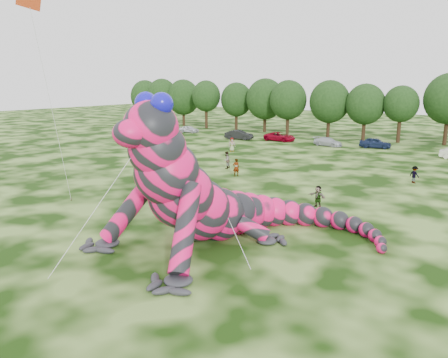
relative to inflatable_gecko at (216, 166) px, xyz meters
name	(u,v)px	position (x,y,z in m)	size (l,w,h in m)	color
ground	(92,270)	(-2.40, -7.38, -4.40)	(240.00, 240.00, 0.00)	#16330A
inflatable_gecko	(216,166)	(0.00, 0.00, 0.00)	(14.84, 17.62, 8.81)	#F50F61
flying_kite	(32,18)	(-11.26, -3.73, 8.69)	(4.09, 4.89, 15.15)	red
tree_0	(146,101)	(-56.96, 51.86, 0.35)	(6.91, 6.22, 9.51)	black
tree_1	(162,102)	(-50.76, 50.67, 0.50)	(6.74, 6.07, 9.81)	black
tree_2	(183,103)	(-45.42, 51.38, 0.42)	(7.04, 6.34, 9.64)	black
tree_3	(206,105)	(-38.12, 49.69, 0.32)	(5.81, 5.23, 9.44)	black
tree_4	(236,106)	(-32.04, 51.33, 0.12)	(6.22, 5.60, 9.06)	black
tree_5	(265,105)	(-25.53, 51.06, 0.49)	(7.16, 6.44, 9.80)	black
tree_6	(288,108)	(-19.96, 49.30, 0.34)	(6.52, 5.86, 9.49)	black
tree_7	(329,109)	(-12.48, 49.42, 0.33)	(6.68, 6.01, 9.48)	black
tree_8	(365,112)	(-6.62, 49.61, 0.07)	(6.14, 5.53, 8.94)	black
tree_9	(400,114)	(-1.34, 49.97, -0.07)	(5.27, 4.74, 8.68)	black
tree_10	(448,109)	(4.99, 51.20, 0.85)	(7.09, 6.38, 10.50)	black
car_0	(189,129)	(-36.38, 42.08, -3.77)	(1.51, 3.75, 1.28)	silver
car_1	(239,135)	(-23.54, 39.11, -3.65)	(1.60, 4.59, 1.51)	black
car_2	(280,137)	(-17.17, 41.13, -3.70)	(2.33, 5.05, 1.40)	maroon
car_3	(328,142)	(-8.85, 40.33, -3.78)	(1.76, 4.32, 1.25)	#B1B4BB
car_4	(375,143)	(-2.58, 42.22, -3.66)	(1.75, 4.34, 1.48)	#172244
spectator_2	(414,175)	(6.71, 22.31, -3.60)	(1.03, 0.59, 1.60)	gray
spectator_0	(236,167)	(-8.56, 15.32, -3.51)	(0.65, 0.43, 1.79)	gray
spectator_1	(226,160)	(-11.54, 17.98, -3.47)	(0.91, 0.71, 1.87)	gray
spectator_5	(318,197)	(2.50, 9.64, -3.57)	(1.55, 0.49, 1.67)	gray
spectator_4	(232,145)	(-17.71, 28.31, -3.49)	(0.90, 0.58, 1.83)	gray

